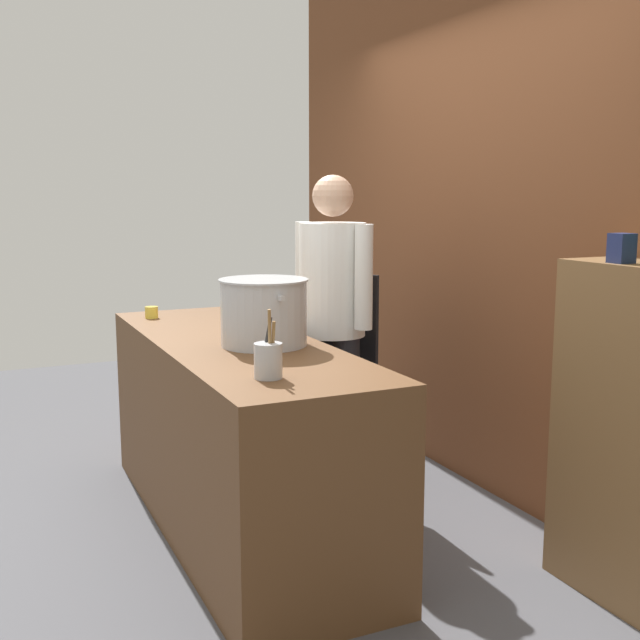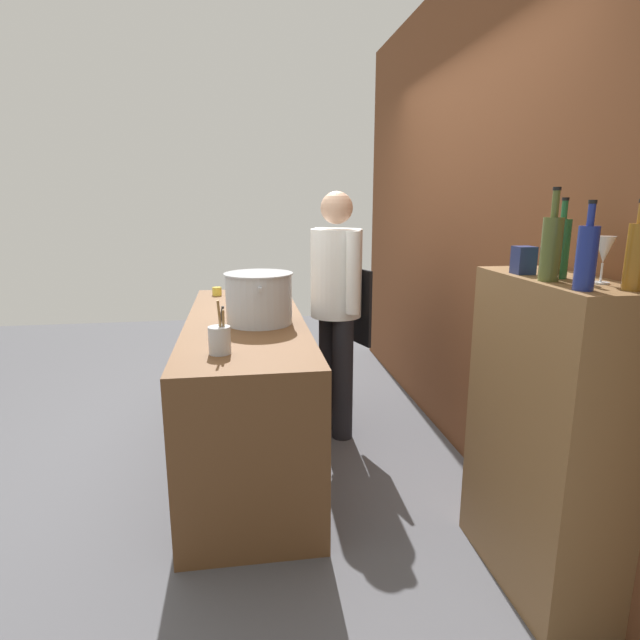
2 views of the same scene
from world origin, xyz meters
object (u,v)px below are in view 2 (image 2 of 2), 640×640
object	(u,v)px
chef	(337,298)
utensil_crock	(220,339)
stockpot_large	(259,298)
butter_jar	(217,291)
wine_bottle_olive	(551,247)
wine_bottle_amber	(636,255)
wine_bottle_cobalt	(586,256)
wine_bottle_green	(561,247)
spice_tin_navy	(524,260)
wine_glass_wide	(604,251)

from	to	relation	value
chef	utensil_crock	size ratio (longest dim) A/B	6.46
stockpot_large	butter_jar	size ratio (longest dim) A/B	6.46
butter_jar	wine_bottle_olive	size ratio (longest dim) A/B	0.21
butter_jar	wine_bottle_amber	bearing A→B (deg)	30.88
wine_bottle_cobalt	utensil_crock	bearing A→B (deg)	-124.70
wine_bottle_amber	wine_bottle_cobalt	size ratio (longest dim) A/B	1.01
stockpot_large	wine_bottle_olive	distance (m)	1.64
chef	wine_bottle_green	size ratio (longest dim) A/B	5.56
chef	wine_bottle_olive	distance (m)	1.76
stockpot_large	spice_tin_navy	distance (m)	1.49
utensil_crock	wine_glass_wide	size ratio (longest dim) A/B	1.54
wine_bottle_amber	wine_bottle_cobalt	distance (m)	0.16
stockpot_large	utensil_crock	xyz separation A→B (m)	(0.59, -0.21, -0.08)
wine_bottle_green	wine_glass_wide	xyz separation A→B (m)	(0.15, 0.07, -0.00)
stockpot_large	wine_glass_wide	distance (m)	1.79
chef	wine_bottle_olive	size ratio (longest dim) A/B	4.97
utensil_crock	wine_bottle_green	size ratio (longest dim) A/B	0.86
stockpot_large	utensil_crock	bearing A→B (deg)	-19.24
utensil_crock	wine_bottle_cobalt	size ratio (longest dim) A/B	0.89
wine_bottle_olive	spice_tin_navy	size ratio (longest dim) A/B	3.04
utensil_crock	butter_jar	bearing A→B (deg)	-177.13
utensil_crock	wine_bottle_olive	bearing A→B (deg)	62.35
utensil_crock	wine_bottle_olive	distance (m)	1.45
wine_bottle_cobalt	spice_tin_navy	size ratio (longest dim) A/B	2.63
butter_jar	wine_bottle_amber	distance (m)	2.87
utensil_crock	butter_jar	xyz separation A→B (m)	(-1.56, -0.08, -0.04)
utensil_crock	spice_tin_navy	xyz separation A→B (m)	(0.45, 1.23, 0.40)
butter_jar	wine_bottle_cobalt	distance (m)	2.77
wine_bottle_cobalt	wine_bottle_green	world-z (taller)	wine_bottle_green
chef	stockpot_large	distance (m)	0.67
chef	wine_bottle_green	bearing A→B (deg)	-178.76
wine_bottle_amber	wine_glass_wide	distance (m)	0.14
spice_tin_navy	butter_jar	bearing A→B (deg)	-147.01
utensil_crock	wine_glass_wide	bearing A→B (deg)	62.06
chef	wine_bottle_olive	world-z (taller)	chef
chef	wine_bottle_green	xyz separation A→B (m)	(1.56, 0.56, 0.46)
wine_bottle_olive	spice_tin_navy	world-z (taller)	wine_bottle_olive
utensil_crock	wine_bottle_cobalt	bearing A→B (deg)	55.30
utensil_crock	wine_bottle_amber	bearing A→B (deg)	57.73
wine_bottle_amber	spice_tin_navy	size ratio (longest dim) A/B	2.66
chef	utensil_crock	xyz separation A→B (m)	(0.98, -0.74, 0.00)
wine_bottle_cobalt	wine_glass_wide	xyz separation A→B (m)	(-0.12, 0.15, 0.00)
wine_bottle_olive	wine_glass_wide	bearing A→B (deg)	59.76
butter_jar	wine_bottle_olive	xyz separation A→B (m)	(2.20, 1.30, 0.50)
wine_glass_wide	spice_tin_navy	world-z (taller)	wine_glass_wide
stockpot_large	wine_bottle_amber	bearing A→B (deg)	38.70
butter_jar	wine_bottle_green	bearing A→B (deg)	32.76
chef	wine_glass_wide	distance (m)	1.88
wine_bottle_olive	utensil_crock	bearing A→B (deg)	-117.65
wine_bottle_olive	chef	bearing A→B (deg)	-163.39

